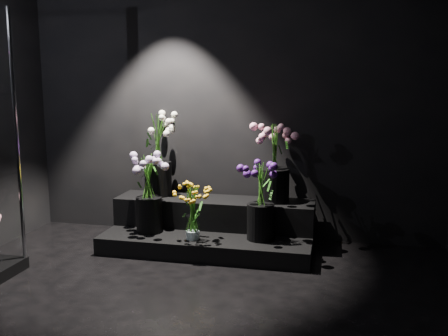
% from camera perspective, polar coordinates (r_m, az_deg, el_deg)
% --- Properties ---
extents(floor, '(4.00, 4.00, 0.00)m').
position_cam_1_polar(floor, '(3.22, -6.94, -17.88)').
color(floor, black).
rests_on(floor, ground).
extents(wall_back, '(4.00, 0.00, 4.00)m').
position_cam_1_polar(wall_back, '(4.79, 0.84, 8.66)').
color(wall_back, black).
rests_on(wall_back, floor).
extents(display_riser, '(1.86, 0.83, 0.41)m').
position_cam_1_polar(display_riser, '(4.64, -1.44, -6.78)').
color(display_riser, black).
rests_on(display_riser, floor).
extents(bouquet_orange_bells, '(0.32, 0.32, 0.48)m').
position_cam_1_polar(bouquet_orange_bells, '(4.29, -3.61, -4.93)').
color(bouquet_orange_bells, white).
rests_on(bouquet_orange_bells, display_riser).
extents(bouquet_lilac, '(0.43, 0.43, 0.71)m').
position_cam_1_polar(bouquet_lilac, '(4.51, -8.63, -2.24)').
color(bouquet_lilac, black).
rests_on(bouquet_lilac, display_riser).
extents(bouquet_purple, '(0.41, 0.41, 0.66)m').
position_cam_1_polar(bouquet_purple, '(4.26, 4.22, -3.26)').
color(bouquet_purple, black).
rests_on(bouquet_purple, display_riser).
extents(bouquet_cream_roses, '(0.37, 0.37, 0.78)m').
position_cam_1_polar(bouquet_cream_roses, '(4.80, -7.61, 1.98)').
color(bouquet_cream_roses, black).
rests_on(bouquet_cream_roses, display_riser).
extents(bouquet_pink_roses, '(0.40, 0.40, 0.70)m').
position_cam_1_polar(bouquet_pink_roses, '(4.54, 5.82, 1.06)').
color(bouquet_pink_roses, black).
rests_on(bouquet_pink_roses, display_riser).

